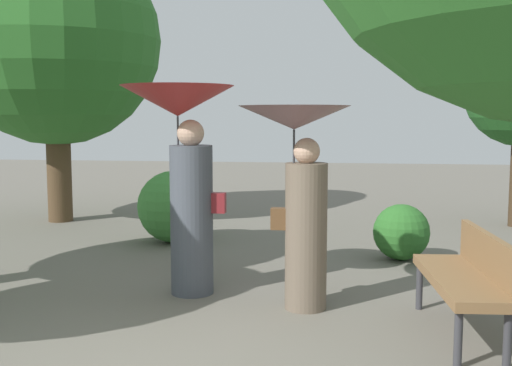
# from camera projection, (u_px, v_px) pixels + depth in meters

# --- Properties ---
(person_left) EXTENTS (1.12, 1.12, 2.07)m
(person_left) POSITION_uv_depth(u_px,v_px,m) (184.00, 151.00, 6.05)
(person_left) COLOR #474C56
(person_left) RESTS_ON ground
(person_right) EXTENTS (1.02, 1.02, 1.87)m
(person_right) POSITION_uv_depth(u_px,v_px,m) (300.00, 174.00, 5.58)
(person_right) COLOR #6B5B4C
(person_right) RESTS_ON ground
(park_bench) EXTENTS (0.60, 1.53, 0.83)m
(park_bench) POSITION_uv_depth(u_px,v_px,m) (469.00, 274.00, 4.94)
(park_bench) COLOR #38383D
(park_bench) RESTS_ON ground
(tree_near_left) EXTENTS (3.48, 3.48, 5.22)m
(tree_near_left) POSITION_uv_depth(u_px,v_px,m) (54.00, 24.00, 10.11)
(tree_near_left) COLOR #4C3823
(tree_near_left) RESTS_ON ground
(bush_path_left) EXTENTS (0.70, 0.70, 0.70)m
(bush_path_left) POSITION_uv_depth(u_px,v_px,m) (401.00, 232.00, 7.59)
(bush_path_left) COLOR #2D6B28
(bush_path_left) RESTS_ON ground
(bush_path_right) EXTENTS (1.01, 1.01, 1.01)m
(bush_path_right) POSITION_uv_depth(u_px,v_px,m) (173.00, 207.00, 8.66)
(bush_path_right) COLOR #428C3D
(bush_path_right) RESTS_ON ground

